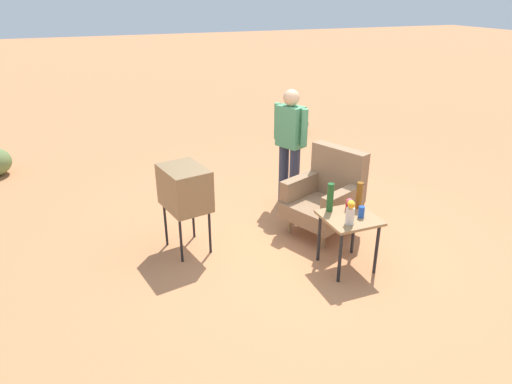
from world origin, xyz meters
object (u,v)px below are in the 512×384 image
(soda_can_red, at_px, (349,205))
(flower_vase, at_px, (350,211))
(armchair, at_px, (326,194))
(person_standing, at_px, (290,141))
(tv_on_stand, at_px, (185,188))
(bottle_tall_amber, at_px, (359,195))
(soda_can_blue, at_px, (361,212))
(bottle_wine_green, at_px, (330,197))
(side_table, at_px, (349,224))

(soda_can_red, xyz_separation_m, flower_vase, (0.28, -0.16, 0.09))
(armchair, xyz_separation_m, flower_vase, (0.97, -0.29, 0.27))
(person_standing, bearing_deg, tv_on_stand, -66.15)
(person_standing, height_order, bottle_tall_amber, person_standing)
(armchair, height_order, tv_on_stand, armchair)
(tv_on_stand, bearing_deg, soda_can_red, 61.44)
(soda_can_blue, height_order, bottle_wine_green, bottle_wine_green)
(person_standing, xyz_separation_m, flower_vase, (1.88, -0.21, -0.17))
(armchair, bearing_deg, bottle_wine_green, -27.65)
(flower_vase, bearing_deg, tv_on_stand, -128.65)
(side_table, xyz_separation_m, bottle_wine_green, (-0.20, -0.13, 0.25))
(flower_vase, bearing_deg, armchair, 163.22)
(armchair, xyz_separation_m, soda_can_red, (0.69, -0.13, 0.18))
(person_standing, distance_m, soda_can_blue, 1.81)
(soda_can_blue, xyz_separation_m, flower_vase, (0.08, -0.20, 0.09))
(tv_on_stand, height_order, flower_vase, tv_on_stand)
(person_standing, relative_size, soda_can_red, 13.44)
(person_standing, bearing_deg, soda_can_red, -1.52)
(armchair, bearing_deg, soda_can_red, -10.53)
(armchair, height_order, flower_vase, armchair)
(person_standing, height_order, soda_can_red, person_standing)
(bottle_tall_amber, height_order, soda_can_blue, bottle_tall_amber)
(bottle_tall_amber, bearing_deg, side_table, -53.06)
(bottle_tall_amber, relative_size, soda_can_blue, 2.46)
(soda_can_red, relative_size, soda_can_blue, 1.00)
(side_table, height_order, bottle_tall_amber, bottle_tall_amber)
(bottle_wine_green, bearing_deg, side_table, 33.72)
(side_table, height_order, flower_vase, flower_vase)
(armchair, relative_size, flower_vase, 4.00)
(side_table, height_order, person_standing, person_standing)
(armchair, relative_size, soda_can_blue, 8.69)
(side_table, bearing_deg, person_standing, 176.34)
(flower_vase, bearing_deg, soda_can_red, 149.52)
(bottle_tall_amber, bearing_deg, flower_vase, -45.76)
(flower_vase, bearing_deg, person_standing, 173.74)
(bottle_tall_amber, relative_size, soda_can_red, 2.46)
(bottle_tall_amber, distance_m, soda_can_blue, 0.25)
(side_table, distance_m, soda_can_red, 0.22)
(side_table, xyz_separation_m, person_standing, (-1.74, 0.11, 0.41))
(side_table, bearing_deg, soda_can_red, 153.88)
(tv_on_stand, relative_size, bottle_wine_green, 3.22)
(person_standing, bearing_deg, bottle_wine_green, -9.04)
(armchair, height_order, soda_can_red, armchair)
(bottle_tall_amber, bearing_deg, bottle_wine_green, -97.94)
(person_standing, bearing_deg, flower_vase, -6.26)
(side_table, relative_size, soda_can_blue, 5.09)
(armchair, xyz_separation_m, bottle_tall_amber, (0.68, 0.01, 0.27))
(side_table, bearing_deg, bottle_tall_amber, 126.94)
(soda_can_blue, bearing_deg, bottle_wine_green, -137.12)
(bottle_tall_amber, xyz_separation_m, soda_can_blue, (0.21, -0.10, -0.09))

